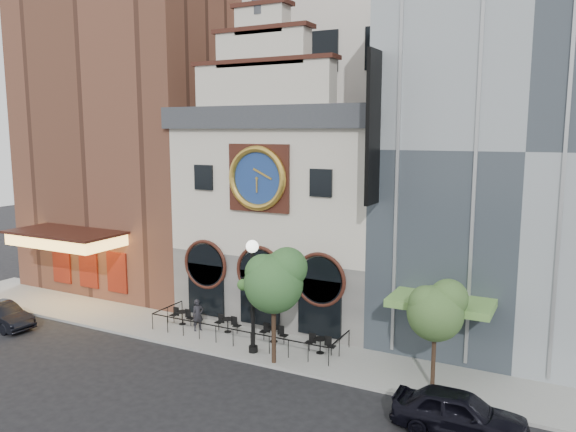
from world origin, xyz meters
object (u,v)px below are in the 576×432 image
(bistro_2, at_px, (274,333))
(pedestrian, at_px, (198,315))
(bistro_0, at_px, (182,316))
(car_left, at_px, (2,316))
(lamppost, at_px, (253,284))
(car_right, at_px, (459,413))
(tree_left, at_px, (275,279))
(bistro_1, at_px, (228,324))
(tree_right, at_px, (437,309))
(bistro_3, at_px, (320,344))

(bistro_2, relative_size, pedestrian, 0.90)
(bistro_0, bearing_deg, car_left, -151.75)
(pedestrian, bearing_deg, lamppost, -74.37)
(car_left, bearing_deg, car_right, -84.72)
(bistro_2, distance_m, tree_left, 4.46)
(bistro_1, distance_m, car_right, 13.95)
(pedestrian, bearing_deg, car_right, -73.79)
(lamppost, bearing_deg, tree_right, 9.75)
(car_right, xyz_separation_m, tree_left, (-8.93, 2.23, 3.40))
(pedestrian, bearing_deg, bistro_0, 106.16)
(car_right, distance_m, tree_right, 4.50)
(bistro_2, height_order, tree_right, tree_right)
(bistro_1, relative_size, tree_right, 0.33)
(bistro_3, bearing_deg, car_right, -29.46)
(bistro_0, distance_m, tree_right, 14.88)
(bistro_1, relative_size, lamppost, 0.28)
(car_right, height_order, lamppost, lamppost)
(bistro_3, relative_size, tree_left, 0.28)
(bistro_0, xyz_separation_m, pedestrian, (1.39, -0.38, 0.41))
(pedestrian, relative_size, tree_right, 0.37)
(bistro_1, bearing_deg, car_left, -157.33)
(bistro_1, bearing_deg, bistro_2, -1.96)
(bistro_1, distance_m, bistro_2, 2.93)
(car_left, distance_m, tree_right, 23.91)
(bistro_0, xyz_separation_m, car_right, (16.15, -4.41, 0.22))
(bistro_2, bearing_deg, lamppost, -98.48)
(lamppost, bearing_deg, bistro_2, 89.35)
(car_left, bearing_deg, tree_right, -77.11)
(tree_right, bearing_deg, bistro_0, 174.89)
(bistro_0, relative_size, car_left, 0.37)
(bistro_1, xyz_separation_m, car_right, (13.18, -4.58, 0.22))
(bistro_0, bearing_deg, bistro_3, -1.22)
(bistro_2, relative_size, car_left, 0.37)
(car_right, bearing_deg, bistro_0, 73.78)
(bistro_0, relative_size, bistro_1, 1.00)
(bistro_2, xyz_separation_m, tree_left, (1.32, -2.25, 3.62))
(tree_left, distance_m, tree_right, 7.36)
(lamppost, height_order, tree_left, lamppost)
(car_left, relative_size, pedestrian, 2.44)
(bistro_1, distance_m, car_left, 12.94)
(pedestrian, xyz_separation_m, tree_left, (5.84, -1.80, 3.21))
(bistro_0, height_order, car_left, car_left)
(bistro_0, xyz_separation_m, lamppost, (5.66, -1.59, 3.04))
(pedestrian, distance_m, lamppost, 5.16)
(bistro_0, height_order, pedestrian, pedestrian)
(tree_left, bearing_deg, pedestrian, 162.84)
(car_left, height_order, lamppost, lamppost)
(bistro_1, distance_m, bistro_3, 5.70)
(car_left, relative_size, lamppost, 0.76)
(bistro_1, bearing_deg, tree_right, -7.25)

